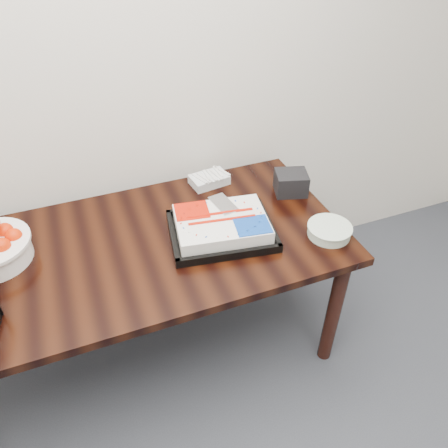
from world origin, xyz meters
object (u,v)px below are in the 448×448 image
object	(u,v)px
table	(145,259)
plate_stack	(329,231)
napkin_box	(291,183)
cake_tray	(222,226)

from	to	relation	value
table	plate_stack	world-z (taller)	plate_stack
table	napkin_box	xyz separation A→B (m)	(0.80, 0.12, 0.14)
cake_tray	plate_stack	distance (m)	0.48
cake_tray	table	bearing A→B (deg)	170.23
plate_stack	napkin_box	bearing A→B (deg)	90.00
plate_stack	napkin_box	distance (m)	0.37
napkin_box	table	bearing A→B (deg)	-171.13
cake_tray	napkin_box	size ratio (longest dim) A/B	3.27
plate_stack	table	bearing A→B (deg)	163.07
table	napkin_box	bearing A→B (deg)	8.87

